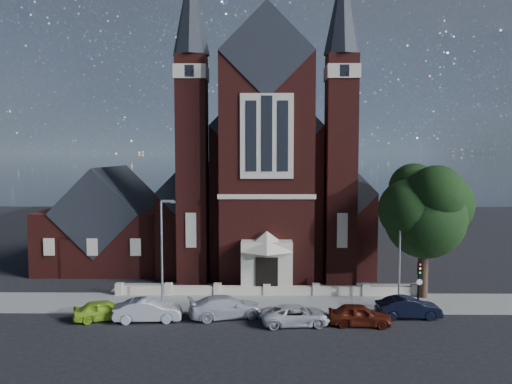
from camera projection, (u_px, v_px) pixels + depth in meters
The scene contains 16 objects.
ground at pixel (266, 272), 48.97m from camera, with size 120.00×120.00×0.00m, color black.
pavement_strip at pixel (267, 304), 38.50m from camera, with size 60.00×5.00×0.12m, color slate.
forecourt_paving at pixel (266, 290), 42.49m from camera, with size 26.00×3.00×0.14m, color slate.
forecourt_wall at pixel (267, 296), 40.50m from camera, with size 24.00×0.40×0.90m, color #B0A28C.
church at pixel (265, 184), 56.26m from camera, with size 20.01×34.90×29.20m.
parish_hall at pixel (112, 226), 51.81m from camera, with size 12.00×12.20×10.24m.
street_tree at pixel (428, 213), 39.05m from camera, with size 6.40×6.60×10.70m.
street_lamp_left at pixel (163, 246), 37.73m from camera, with size 1.16×0.22×8.09m.
street_lamp_right at pixel (401, 246), 37.55m from camera, with size 1.16×0.22×8.09m.
traffic_signal at pixel (419, 278), 36.13m from camera, with size 0.28×0.42×4.00m.
car_lime_van at pixel (104, 310), 34.71m from camera, with size 1.65×4.11×1.40m, color #90C427.
car_silver_a at pixel (148, 310), 34.46m from camera, with size 1.61×4.62×1.52m, color #A3A6AB.
car_silver_b at pixel (226, 307), 35.21m from camera, with size 2.15×5.28×1.53m, color #B7BABF.
car_white_suv at pixel (296, 315), 33.73m from camera, with size 2.18×4.73×1.31m, color silver.
car_dark_red at pixel (360, 315), 33.57m from camera, with size 1.71×4.25×1.45m, color #4C170D.
car_navy at pixel (408, 308), 35.13m from camera, with size 1.56×4.46×1.47m, color black.
Camera 1 is at (-0.48, -33.23, 11.57)m, focal length 35.00 mm.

